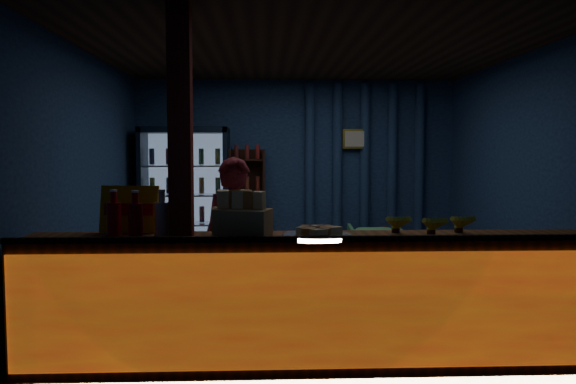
% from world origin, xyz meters
% --- Properties ---
extents(ground, '(4.60, 4.60, 0.00)m').
position_xyz_m(ground, '(0.00, 0.00, 0.00)').
color(ground, '#515154').
rests_on(ground, ground).
extents(room_walls, '(4.60, 4.60, 4.60)m').
position_xyz_m(room_walls, '(0.00, 0.00, 1.57)').
color(room_walls, navy).
rests_on(room_walls, ground).
extents(counter, '(4.40, 0.57, 0.99)m').
position_xyz_m(counter, '(0.00, -1.91, 0.48)').
color(counter, brown).
rests_on(counter, ground).
extents(support_post, '(0.16, 0.16, 2.60)m').
position_xyz_m(support_post, '(-1.05, -1.90, 1.30)').
color(support_post, maroon).
rests_on(support_post, ground).
extents(beverage_cooler, '(1.20, 0.62, 1.90)m').
position_xyz_m(beverage_cooler, '(-1.55, 1.92, 0.93)').
color(beverage_cooler, black).
rests_on(beverage_cooler, ground).
extents(bottle_shelf, '(0.50, 0.28, 1.60)m').
position_xyz_m(bottle_shelf, '(-0.70, 2.06, 0.79)').
color(bottle_shelf, '#361E11').
rests_on(bottle_shelf, ground).
extents(curtain_folds, '(1.74, 0.14, 2.50)m').
position_xyz_m(curtain_folds, '(1.00, 2.14, 1.30)').
color(curtain_folds, navy).
rests_on(curtain_folds, room_walls).
extents(framed_picture, '(0.36, 0.04, 0.28)m').
position_xyz_m(framed_picture, '(0.85, 2.10, 1.75)').
color(framed_picture, gold).
rests_on(framed_picture, room_walls).
extents(shopkeeper, '(0.61, 0.45, 1.52)m').
position_xyz_m(shopkeeper, '(-0.70, -1.28, 0.76)').
color(shopkeeper, maroon).
rests_on(shopkeeper, ground).
extents(green_chair, '(0.71, 0.72, 0.61)m').
position_xyz_m(green_chair, '(0.98, 1.29, 0.31)').
color(green_chair, '#5BB66E').
rests_on(green_chair, ground).
extents(side_table, '(0.57, 0.46, 0.57)m').
position_xyz_m(side_table, '(1.14, 1.44, 0.24)').
color(side_table, '#361E11').
rests_on(side_table, ground).
extents(yellow_sign, '(0.45, 0.14, 0.36)m').
position_xyz_m(yellow_sign, '(-1.47, -1.68, 1.13)').
color(yellow_sign, '#DCA50B').
rests_on(yellow_sign, counter).
extents(soda_bottles, '(0.45, 0.18, 0.34)m').
position_xyz_m(soda_bottles, '(-1.37, -1.86, 1.09)').
color(soda_bottles, '#A90B0F').
rests_on(soda_bottles, counter).
extents(snack_box_left, '(0.37, 0.33, 0.33)m').
position_xyz_m(snack_box_left, '(-0.57, -1.96, 1.07)').
color(snack_box_left, tan).
rests_on(snack_box_left, counter).
extents(snack_box_centre, '(0.33, 0.28, 0.33)m').
position_xyz_m(snack_box_centre, '(-0.67, -1.89, 1.07)').
color(snack_box_centre, tan).
rests_on(snack_box_centre, counter).
extents(pastry_tray, '(0.49, 0.49, 0.08)m').
position_xyz_m(pastry_tray, '(-0.08, -2.01, 0.98)').
color(pastry_tray, silver).
rests_on(pastry_tray, counter).
extents(banana_bunches, '(0.70, 0.28, 0.15)m').
position_xyz_m(banana_bunches, '(0.78, -1.84, 1.03)').
color(banana_bunches, gold).
rests_on(banana_bunches, counter).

